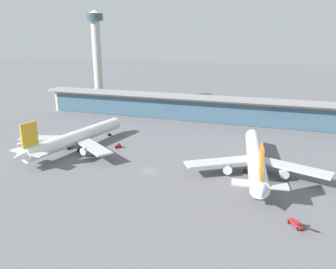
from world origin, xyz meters
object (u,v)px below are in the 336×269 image
object	(u,v)px
airliner_left_stand	(76,138)
service_truck_mid_apron_red	(297,224)
service_truck_under_wing_red	(25,146)
control_tower	(97,50)
airliner_centre_stand	(255,158)
service_truck_near_nose_red	(118,146)

from	to	relation	value
airliner_left_stand	service_truck_mid_apron_red	xyz separation A→B (m)	(89.41, -33.19, -4.66)
service_truck_under_wing_red	control_tower	size ratio (longest dim) A/B	0.10
airliner_left_stand	airliner_centre_stand	size ratio (longest dim) A/B	1.00
airliner_left_stand	control_tower	xyz separation A→B (m)	(-51.23, 105.29, 33.94)
service_truck_under_wing_red	control_tower	world-z (taller)	control_tower
service_truck_under_wing_red	service_truck_mid_apron_red	size ratio (longest dim) A/B	1.12
service_truck_near_nose_red	airliner_left_stand	bearing A→B (deg)	-153.56
airliner_left_stand	service_truck_near_nose_red	bearing A→B (deg)	26.44
service_truck_near_nose_red	control_tower	bearing A→B (deg)	124.76
airliner_centre_stand	service_truck_under_wing_red	size ratio (longest dim) A/B	9.44
airliner_left_stand	control_tower	size ratio (longest dim) A/B	0.90
service_truck_near_nose_red	service_truck_mid_apron_red	world-z (taller)	service_truck_mid_apron_red
airliner_centre_stand	service_truck_under_wing_red	world-z (taller)	airliner_centre_stand
airliner_left_stand	service_truck_near_nose_red	xyz separation A→B (m)	(16.24, 8.08, -4.59)
service_truck_under_wing_red	service_truck_mid_apron_red	bearing A→B (deg)	-13.16
airliner_centre_stand	control_tower	size ratio (longest dim) A/B	0.90
airliner_left_stand	service_truck_mid_apron_red	bearing A→B (deg)	-20.37
service_truck_near_nose_red	service_truck_under_wing_red	bearing A→B (deg)	-157.57
airliner_left_stand	service_truck_under_wing_red	xyz separation A→B (m)	(-21.12, -7.35, -3.77)
airliner_centre_stand	service_truck_near_nose_red	bearing A→B (deg)	172.04
service_truck_mid_apron_red	control_tower	bearing A→B (deg)	135.44
service_truck_under_wing_red	service_truck_near_nose_red	bearing A→B (deg)	22.43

